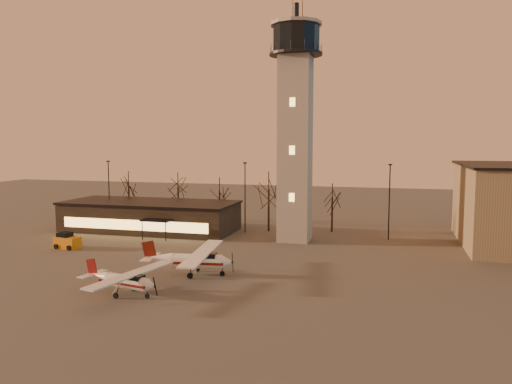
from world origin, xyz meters
The scene contains 8 objects.
ground centered at (0.00, 0.00, 0.00)m, with size 220.00×220.00×0.00m, color #45423F.
control_tower centered at (0.00, 30.00, 16.33)m, with size 6.80×6.80×32.60m.
terminal centered at (-21.99, 31.98, 2.16)m, with size 25.40×12.20×4.30m.
light_poles centered at (0.50, 31.00, 5.41)m, with size 58.50×12.25×10.14m.
tree_row centered at (-13.70, 39.16, 5.94)m, with size 37.20×9.20×8.80m.
cessna_front centered at (-9.26, 3.17, 0.96)m, with size 8.09×10.18×2.80m.
cessna_rear centered at (-5.91, 10.78, 1.15)m, with size 9.71×12.24×3.36m.
service_cart centered at (-26.09, 18.01, 0.75)m, with size 3.30×2.36×1.96m.
Camera 1 is at (12.25, -34.05, 13.18)m, focal length 35.00 mm.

